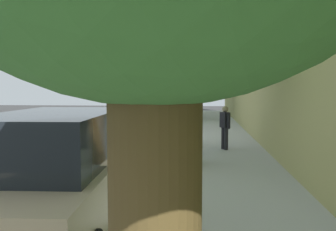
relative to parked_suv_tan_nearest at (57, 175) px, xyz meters
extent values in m
plane|color=#2D2D2D|center=(-0.77, 11.25, -1.03)|extent=(65.35, 65.35, 0.00)
cube|color=#9EA29B|center=(2.84, 11.25, -0.96)|extent=(3.34, 40.84, 0.14)
cube|color=gray|center=(1.09, 11.25, -0.96)|extent=(0.16, 40.84, 0.14)
cube|color=white|center=(-3.86, 8.73, -1.02)|extent=(0.14, 2.20, 0.01)
cube|color=white|center=(-3.86, 12.93, -1.02)|extent=(0.14, 2.20, 0.01)
cube|color=white|center=(-3.86, 17.13, -1.02)|extent=(0.14, 2.20, 0.01)
cube|color=white|center=(-3.86, 21.33, -1.02)|extent=(0.14, 2.20, 0.01)
cube|color=white|center=(-3.86, 25.53, -1.02)|extent=(0.14, 2.20, 0.01)
cube|color=white|center=(-3.86, 29.73, -1.02)|extent=(0.14, 2.20, 0.01)
cube|color=white|center=(-0.38, 11.25, -1.02)|extent=(0.12, 40.84, 0.01)
cube|color=#9E9B5B|center=(4.76, 11.25, 2.23)|extent=(0.50, 40.84, 6.51)
cube|color=tan|center=(0.00, 0.00, -0.25)|extent=(2.15, 4.80, 0.90)
cube|color=black|center=(0.00, 0.00, 0.58)|extent=(1.84, 3.19, 0.76)
cylinder|color=black|center=(0.79, 1.50, -0.65)|extent=(0.26, 0.77, 0.76)
cylinder|color=black|center=(-0.95, 1.41, -0.65)|extent=(0.26, 0.77, 0.76)
cube|color=white|center=(0.05, 8.66, -0.43)|extent=(2.05, 4.51, 0.64)
cube|color=black|center=(0.05, 8.66, 0.19)|extent=(1.69, 2.20, 0.60)
cylinder|color=black|center=(0.77, 10.08, -0.70)|extent=(0.26, 0.67, 0.66)
cylinder|color=black|center=(-0.85, 9.97, -0.70)|extent=(0.26, 0.67, 0.66)
cylinder|color=black|center=(0.95, 7.35, -0.70)|extent=(0.26, 0.67, 0.66)
cylinder|color=black|center=(-0.66, 7.24, -0.70)|extent=(0.26, 0.67, 0.66)
cube|color=slate|center=(-0.09, 17.29, -0.43)|extent=(1.96, 4.48, 0.64)
cube|color=black|center=(-0.09, 17.29, 0.19)|extent=(1.64, 2.17, 0.60)
cylinder|color=black|center=(0.78, 18.62, -0.70)|extent=(0.25, 0.67, 0.66)
cylinder|color=black|center=(-0.84, 18.69, -0.70)|extent=(0.25, 0.67, 0.66)
cylinder|color=black|center=(0.66, 15.90, -0.70)|extent=(0.25, 0.67, 0.66)
cylinder|color=black|center=(-0.96, 15.97, -0.70)|extent=(0.25, 0.67, 0.66)
cube|color=navy|center=(-0.05, 23.81, -0.25)|extent=(2.21, 4.82, 0.90)
cube|color=black|center=(-0.05, 23.81, 0.58)|extent=(1.87, 3.20, 0.76)
cylinder|color=black|center=(0.72, 25.33, -0.65)|extent=(0.27, 0.77, 0.76)
cylinder|color=black|center=(-1.02, 25.21, -0.65)|extent=(0.27, 0.77, 0.76)
cylinder|color=black|center=(0.91, 22.42, -0.65)|extent=(0.27, 0.77, 0.76)
cylinder|color=black|center=(-0.83, 22.30, -0.65)|extent=(0.27, 0.77, 0.76)
torus|color=black|center=(0.10, 13.01, -0.67)|extent=(0.71, 0.14, 0.71)
torus|color=black|center=(1.13, 13.15, -0.67)|extent=(0.71, 0.14, 0.71)
cylinder|color=black|center=(0.49, 13.06, -0.58)|extent=(0.65, 0.12, 0.52)
cylinder|color=black|center=(0.85, 13.11, -0.59)|extent=(0.14, 0.05, 0.49)
cylinder|color=black|center=(0.54, 13.07, -0.34)|extent=(0.73, 0.13, 0.05)
cylinder|color=black|center=(0.97, 13.13, -0.75)|extent=(0.36, 0.08, 0.19)
cylinder|color=black|center=(1.02, 13.13, -0.51)|extent=(0.27, 0.07, 0.34)
cylinder|color=black|center=(0.14, 13.02, -0.50)|extent=(0.12, 0.05, 0.34)
cube|color=black|center=(0.90, 13.12, -0.31)|extent=(0.25, 0.13, 0.05)
cylinder|color=black|center=(0.18, 13.02, -0.27)|extent=(0.09, 0.46, 0.03)
cylinder|color=#C6B284|center=(0.78, 12.72, -0.61)|extent=(0.15, 0.15, 0.83)
cylinder|color=#C6B284|center=(0.86, 12.54, -0.61)|extent=(0.15, 0.15, 0.83)
cube|color=white|center=(0.82, 12.63, 0.10)|extent=(0.36, 0.44, 0.59)
cylinder|color=white|center=(0.72, 12.87, 0.07)|extent=(0.10, 0.10, 0.56)
cylinder|color=white|center=(0.92, 12.39, 0.07)|extent=(0.10, 0.10, 0.56)
sphere|color=#C6674E|center=(0.82, 12.63, 0.51)|extent=(0.23, 0.23, 0.23)
sphere|color=navy|center=(0.82, 12.63, 0.55)|extent=(0.26, 0.26, 0.26)
cube|color=black|center=(1.00, 12.71, 0.12)|extent=(0.28, 0.35, 0.44)
cylinder|color=brown|center=(1.99, 5.14, 0.76)|extent=(0.43, 0.43, 3.29)
ellipsoid|color=#3D9427|center=(1.99, 5.14, 3.41)|extent=(3.65, 3.65, 3.21)
cylinder|color=#4A3521|center=(1.99, 21.06, 0.36)|extent=(0.33, 0.33, 2.49)
ellipsoid|color=#3A7E28|center=(1.99, 21.06, 2.54)|extent=(3.40, 3.40, 2.84)
cylinder|color=brown|center=(1.99, 28.48, 0.50)|extent=(0.36, 0.36, 2.78)
ellipsoid|color=#419229|center=(1.99, 28.48, 2.82)|extent=(3.38, 3.38, 2.75)
cylinder|color=black|center=(2.99, 7.90, -0.49)|extent=(0.15, 0.15, 0.80)
cylinder|color=black|center=(3.08, 7.73, -0.49)|extent=(0.15, 0.15, 0.80)
cube|color=black|center=(3.04, 7.81, 0.19)|extent=(0.38, 0.44, 0.57)
cylinder|color=black|center=(2.92, 8.05, 0.16)|extent=(0.10, 0.10, 0.54)
cylinder|color=black|center=(3.15, 7.58, 0.16)|extent=(0.10, 0.10, 0.54)
sphere|color=gray|center=(3.04, 7.81, 0.59)|extent=(0.22, 0.22, 0.22)
cylinder|color=red|center=(1.52, 15.53, -0.54)|extent=(0.22, 0.22, 0.70)
sphere|color=red|center=(1.52, 15.53, -0.15)|extent=(0.20, 0.20, 0.20)
camera|label=1|loc=(2.22, -5.14, 1.32)|focal=37.74mm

